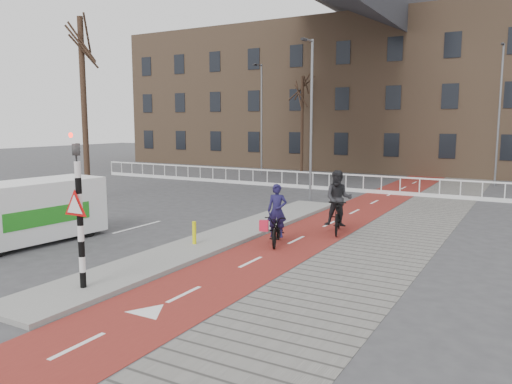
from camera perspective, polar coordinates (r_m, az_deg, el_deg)
The scene contains 16 objects.
ground at distance 13.23m, azimuth -10.76°, elevation -9.11°, with size 120.00×120.00×0.00m, color #38383A.
bike_lane at distance 21.09m, azimuth 10.34°, elevation -2.66°, with size 2.50×60.00×0.01m, color maroon.
sidewalk at distance 20.37m, azimuth 17.80°, elevation -3.29°, with size 3.00×60.00×0.01m, color slate.
curb_island at distance 16.72m, azimuth -3.73°, elevation -5.15°, with size 1.80×16.00×0.12m, color gray.
traffic_signal at distance 11.79m, azimuth -19.61°, elevation -1.59°, with size 0.80×0.80×3.68m.
bollard at distance 15.55m, azimuth -7.07°, elevation -4.64°, with size 0.12×0.12×0.71m, color yellow.
cyclist_near at distance 15.80m, azimuth 2.40°, elevation -3.71°, with size 1.26×1.95×1.93m.
cyclist_far at distance 17.55m, azimuth 9.37°, elevation -1.75°, with size 1.14×2.16×2.20m.
van at distance 17.51m, azimuth -24.49°, elevation -1.97°, with size 2.24×4.77×1.99m.
railing at distance 29.93m, azimuth 2.98°, elevation 1.18°, with size 28.00×0.10×0.99m.
townhouse_row at distance 43.28m, azimuth 14.65°, elevation 13.00°, with size 46.00×10.00×15.90m.
tree_left at distance 26.26m, azimuth -19.04°, elevation 8.85°, with size 0.29×0.29×8.89m, color black.
tree_mid at distance 38.74m, azimuth 5.28°, elevation 7.66°, with size 0.23×0.23×7.29m, color black.
streetlight_near at distance 24.47m, azimuth 6.33°, elevation 7.98°, with size 0.12×0.12×7.74m, color slate.
streetlight_left at distance 36.92m, azimuth 0.64°, elevation 8.23°, with size 0.12×0.12×8.00m, color slate.
streetlight_right at distance 33.31m, azimuth 26.03°, elevation 7.79°, with size 0.12×0.12×8.39m, color slate.
Camera 1 is at (8.22, -9.61, 3.86)m, focal length 35.00 mm.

